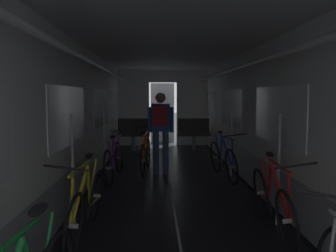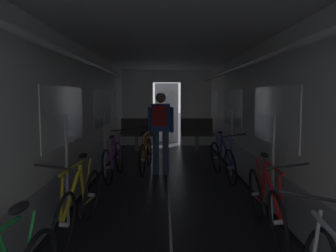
# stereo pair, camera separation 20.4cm
# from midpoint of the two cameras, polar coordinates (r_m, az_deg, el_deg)

# --- Properties ---
(train_car_shell) EXTENTS (3.14, 12.34, 2.57)m
(train_car_shell) POSITION_cam_midpoint_polar(r_m,az_deg,el_deg) (5.62, 1.18, 5.87)
(train_car_shell) COLOR black
(train_car_shell) RESTS_ON ground
(bench_seat_far_left) EXTENTS (0.98, 0.51, 0.95)m
(bench_seat_far_left) POSITION_cam_midpoint_polar(r_m,az_deg,el_deg) (10.17, -4.70, -0.86)
(bench_seat_far_left) COLOR gray
(bench_seat_far_left) RESTS_ON ground
(bench_seat_far_right) EXTENTS (0.98, 0.51, 0.95)m
(bench_seat_far_right) POSITION_cam_midpoint_polar(r_m,az_deg,el_deg) (10.20, 5.44, -0.85)
(bench_seat_far_right) COLOR gray
(bench_seat_far_right) RESTS_ON ground
(bicycle_red) EXTENTS (0.44, 1.69, 0.96)m
(bicycle_red) POSITION_cam_midpoint_polar(r_m,az_deg,el_deg) (4.26, 17.45, -12.07)
(bicycle_red) COLOR black
(bicycle_red) RESTS_ON ground
(bicycle_purple) EXTENTS (0.44, 1.69, 0.95)m
(bicycle_purple) POSITION_cam_midpoint_polar(r_m,az_deg,el_deg) (6.70, -8.21, -5.62)
(bicycle_purple) COLOR black
(bicycle_purple) RESTS_ON ground
(bicycle_blue) EXTENTS (0.48, 1.69, 0.95)m
(bicycle_blue) POSITION_cam_midpoint_polar(r_m,az_deg,el_deg) (6.76, 10.04, -5.55)
(bicycle_blue) COLOR black
(bicycle_blue) RESTS_ON ground
(bicycle_yellow) EXTENTS (0.44, 1.69, 0.95)m
(bicycle_yellow) POSITION_cam_midpoint_polar(r_m,az_deg,el_deg) (4.12, -13.29, -12.57)
(bicycle_yellow) COLOR black
(bicycle_yellow) RESTS_ON ground
(person_cyclist_aisle) EXTENTS (0.55, 0.41, 1.69)m
(person_cyclist_aisle) POSITION_cam_midpoint_polar(r_m,az_deg,el_deg) (6.92, -0.42, 0.07)
(person_cyclist_aisle) COLOR #384C75
(person_cyclist_aisle) RESTS_ON ground
(bicycle_orange_in_aisle) EXTENTS (0.44, 1.69, 0.93)m
(bicycle_orange_in_aisle) POSITION_cam_midpoint_polar(r_m,az_deg,el_deg) (7.27, -2.91, -4.70)
(bicycle_orange_in_aisle) COLOR black
(bicycle_orange_in_aisle) RESTS_ON ground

